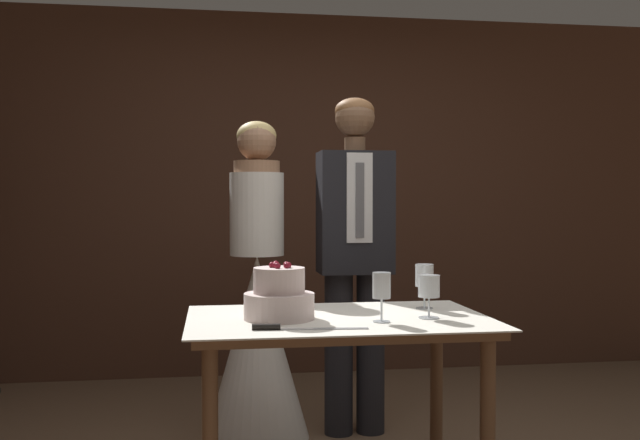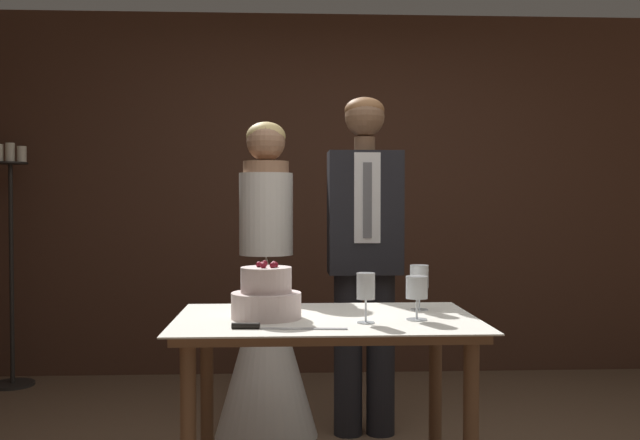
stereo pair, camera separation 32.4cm
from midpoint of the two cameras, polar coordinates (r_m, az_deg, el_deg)
name	(u,v)px [view 2 (the right image)]	position (r m, az deg, el deg)	size (l,w,h in m)	color
wall_back	(332,194)	(5.15, 2.74, 2.06)	(5.57, 0.12, 2.56)	#472B1E
cake_table	(326,344)	(2.82, 3.83, -9.89)	(1.17, 0.78, 0.78)	brown
tiered_cake	(266,296)	(2.76, -0.97, -6.15)	(0.27, 0.27, 0.22)	beige
cake_knife	(267,327)	(2.54, -0.62, -8.57)	(0.41, 0.06, 0.02)	silver
wine_glass_near	(366,288)	(2.66, 7.19, -5.41)	(0.07, 0.07, 0.19)	silver
wine_glass_middle	(417,290)	(2.76, 11.11, -5.52)	(0.08, 0.08, 0.17)	silver
wine_glass_far	(419,278)	(3.01, 11.03, -4.58)	(0.08, 0.08, 0.19)	silver
bride	(266,321)	(3.75, -1.84, -8.12)	(0.54, 0.54, 1.65)	white
groom	(364,247)	(3.75, 6.05, -2.16)	(0.38, 0.25, 1.78)	black
candle_stand	(11,265)	(5.10, -21.83, -3.34)	(0.28, 0.28, 1.62)	black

